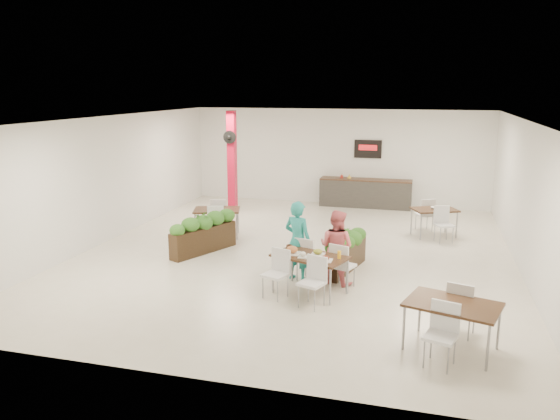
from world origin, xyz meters
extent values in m
plane|color=beige|center=(0.00, 0.00, 0.00)|extent=(12.00, 12.00, 0.00)
cube|color=white|center=(0.00, 6.00, 1.60)|extent=(10.00, 0.10, 3.20)
cube|color=white|center=(0.00, -6.00, 1.60)|extent=(10.00, 0.10, 3.20)
cube|color=white|center=(-5.00, 0.00, 1.60)|extent=(0.10, 12.00, 3.20)
cube|color=white|center=(5.00, 0.00, 1.60)|extent=(0.10, 12.00, 3.20)
cube|color=white|center=(0.00, 0.00, 3.20)|extent=(10.00, 12.00, 0.04)
cube|color=#B90C2B|center=(-3.00, 3.80, 1.60)|extent=(0.25, 0.25, 3.20)
cylinder|color=black|center=(-3.00, 3.62, 2.40)|extent=(0.40, 0.06, 0.40)
sphere|color=black|center=(-3.00, 3.58, 2.40)|extent=(0.12, 0.12, 0.12)
cube|color=#2F2C2A|center=(1.00, 5.65, 0.45)|extent=(3.00, 0.60, 0.90)
cube|color=black|center=(1.00, 5.65, 0.92)|extent=(3.00, 0.62, 0.04)
cube|color=black|center=(1.00, 5.96, 1.90)|extent=(0.90, 0.04, 0.60)
cube|color=red|center=(1.00, 5.93, 1.95)|extent=(0.60, 0.02, 0.18)
imported|color=#A9261C|center=(0.20, 5.65, 1.04)|extent=(0.09, 0.09, 0.19)
imported|color=gold|center=(0.45, 5.65, 1.02)|extent=(0.13, 0.13, 0.17)
cube|color=black|center=(0.85, -2.42, 0.73)|extent=(1.59, 1.22, 0.04)
cylinder|color=gray|center=(0.13, -2.53, 0.35)|extent=(0.04, 0.04, 0.71)
cylinder|color=gray|center=(1.34, -2.96, 0.35)|extent=(0.04, 0.04, 0.71)
cylinder|color=gray|center=(0.36, -1.89, 0.35)|extent=(0.04, 0.04, 0.71)
cylinder|color=gray|center=(1.57, -2.31, 0.35)|extent=(0.04, 0.04, 0.71)
cube|color=white|center=(0.67, -1.73, 0.45)|extent=(0.54, 0.54, 0.05)
cube|color=white|center=(0.61, -1.91, 0.70)|extent=(0.41, 0.18, 0.45)
cylinder|color=gray|center=(0.89, -1.62, 0.21)|extent=(0.02, 0.02, 0.43)
cylinder|color=gray|center=(0.57, -1.51, 0.21)|extent=(0.02, 0.02, 0.43)
cylinder|color=gray|center=(0.78, -1.94, 0.21)|extent=(0.02, 0.02, 0.43)
cylinder|color=gray|center=(0.45, -1.83, 0.21)|extent=(0.02, 0.02, 0.43)
cube|color=white|center=(1.43, -1.99, 0.45)|extent=(0.54, 0.54, 0.05)
cube|color=white|center=(1.36, -2.17, 0.70)|extent=(0.41, 0.18, 0.45)
cylinder|color=gray|center=(1.64, -1.89, 0.21)|extent=(0.02, 0.02, 0.43)
cylinder|color=gray|center=(1.32, -1.77, 0.21)|extent=(0.02, 0.02, 0.43)
cylinder|color=gray|center=(1.53, -2.21, 0.21)|extent=(0.02, 0.02, 0.43)
cylinder|color=gray|center=(1.21, -2.09, 0.21)|extent=(0.02, 0.02, 0.43)
cube|color=white|center=(0.27, -2.86, 0.45)|extent=(0.54, 0.54, 0.05)
cube|color=white|center=(0.34, -2.68, 0.70)|extent=(0.41, 0.18, 0.45)
cylinder|color=gray|center=(0.06, -2.96, 0.21)|extent=(0.02, 0.02, 0.43)
cylinder|color=gray|center=(0.38, -3.08, 0.21)|extent=(0.02, 0.02, 0.43)
cylinder|color=gray|center=(0.17, -2.64, 0.21)|extent=(0.02, 0.02, 0.43)
cylinder|color=gray|center=(0.49, -2.75, 0.21)|extent=(0.02, 0.02, 0.43)
cube|color=white|center=(1.03, -3.12, 0.45)|extent=(0.54, 0.54, 0.05)
cube|color=white|center=(1.09, -2.94, 0.70)|extent=(0.41, 0.18, 0.45)
cylinder|color=gray|center=(0.81, -3.23, 0.21)|extent=(0.02, 0.02, 0.43)
cylinder|color=gray|center=(1.13, -3.34, 0.21)|extent=(0.02, 0.02, 0.43)
cylinder|color=gray|center=(0.93, -2.91, 0.21)|extent=(0.02, 0.02, 0.43)
cylinder|color=gray|center=(1.25, -3.02, 0.21)|extent=(0.02, 0.02, 0.43)
cube|color=white|center=(0.49, -2.40, 0.76)|extent=(0.38, 0.38, 0.01)
ellipsoid|color=#A56029|center=(0.49, -2.40, 0.83)|extent=(0.22, 0.22, 0.13)
cube|color=white|center=(0.98, -2.34, 0.76)|extent=(0.33, 0.33, 0.01)
ellipsoid|color=gold|center=(0.98, -2.34, 0.82)|extent=(0.18, 0.18, 0.11)
cube|color=white|center=(1.19, -2.67, 0.76)|extent=(0.33, 0.33, 0.01)
ellipsoid|color=#541B10|center=(1.19, -2.67, 0.81)|extent=(0.16, 0.16, 0.10)
cube|color=white|center=(0.74, -2.58, 0.76)|extent=(0.23, 0.23, 0.01)
ellipsoid|color=white|center=(0.74, -2.58, 0.80)|extent=(0.12, 0.12, 0.07)
cylinder|color=yellow|center=(1.42, -2.46, 0.82)|extent=(0.07, 0.07, 0.15)
imported|color=brown|center=(0.36, -2.15, 0.80)|extent=(0.12, 0.12, 0.10)
imported|color=teal|center=(0.45, -1.77, 0.83)|extent=(0.71, 0.58, 1.67)
imported|color=#E1646B|center=(1.25, -1.77, 0.76)|extent=(0.89, 0.79, 1.53)
cube|color=black|center=(-2.18, -0.52, 0.32)|extent=(1.07, 1.85, 0.63)
ellipsoid|color=#225E1A|center=(-2.50, -1.25, 0.75)|extent=(0.40, 0.40, 0.32)
ellipsoid|color=#225E1A|center=(-2.34, -0.88, 0.75)|extent=(0.40, 0.40, 0.32)
ellipsoid|color=#225E1A|center=(-2.18, -0.52, 0.75)|extent=(0.40, 0.40, 0.32)
ellipsoid|color=#225E1A|center=(-2.01, -0.16, 0.75)|extent=(0.40, 0.40, 0.32)
ellipsoid|color=#225E1A|center=(-1.85, 0.20, 0.75)|extent=(0.40, 0.40, 0.32)
imported|color=#225E1A|center=(-2.18, -0.52, 0.84)|extent=(0.37, 0.32, 0.41)
cube|color=black|center=(1.34, -0.95, 0.29)|extent=(0.66, 1.74, 0.57)
ellipsoid|color=#225E1A|center=(1.18, -1.64, 0.69)|extent=(0.40, 0.40, 0.32)
ellipsoid|color=#225E1A|center=(1.26, -1.30, 0.69)|extent=(0.40, 0.40, 0.32)
ellipsoid|color=#225E1A|center=(1.34, -0.95, 0.69)|extent=(0.40, 0.40, 0.32)
ellipsoid|color=#225E1A|center=(1.42, -0.61, 0.69)|extent=(0.40, 0.40, 0.32)
ellipsoid|color=#225E1A|center=(1.50, -0.26, 0.69)|extent=(0.40, 0.40, 0.32)
imported|color=#225E1A|center=(1.34, -0.95, 0.76)|extent=(0.21, 0.21, 0.37)
cube|color=black|center=(-2.39, 0.91, 0.73)|extent=(1.38, 1.11, 0.04)
cylinder|color=gray|center=(-2.81, 0.43, 0.35)|extent=(0.04, 0.04, 0.71)
cylinder|color=gray|center=(-1.78, 0.74, 0.35)|extent=(0.04, 0.04, 0.71)
cylinder|color=gray|center=(-3.01, 1.08, 0.35)|extent=(0.04, 0.04, 0.71)
cylinder|color=gray|center=(-1.97, 1.39, 0.35)|extent=(0.04, 0.04, 0.71)
cube|color=white|center=(-2.57, 1.49, 0.45)|extent=(0.52, 0.52, 0.05)
cube|color=white|center=(-2.51, 1.30, 0.70)|extent=(0.41, 0.16, 0.45)
cylinder|color=gray|center=(-2.45, 1.70, 0.21)|extent=(0.02, 0.02, 0.43)
cylinder|color=gray|center=(-2.78, 1.60, 0.21)|extent=(0.02, 0.02, 0.43)
cylinder|color=gray|center=(-2.35, 1.37, 0.21)|extent=(0.02, 0.02, 0.43)
cylinder|color=gray|center=(-2.68, 1.27, 0.21)|extent=(0.02, 0.02, 0.43)
cube|color=white|center=(-2.22, 0.34, 0.45)|extent=(0.52, 0.52, 0.05)
cube|color=white|center=(-2.28, 0.52, 0.70)|extent=(0.41, 0.16, 0.45)
cylinder|color=gray|center=(-2.33, 0.12, 0.21)|extent=(0.02, 0.02, 0.43)
cylinder|color=gray|center=(-2.01, 0.22, 0.21)|extent=(0.02, 0.02, 0.43)
cylinder|color=gray|center=(-2.43, 0.45, 0.21)|extent=(0.02, 0.02, 0.43)
cylinder|color=gray|center=(-2.11, 0.55, 0.21)|extent=(0.02, 0.02, 0.43)
imported|color=white|center=(-2.39, 0.91, 0.78)|extent=(0.22, 0.22, 0.05)
cube|color=black|center=(3.19, 2.47, 0.73)|extent=(1.33, 1.15, 0.04)
cylinder|color=gray|center=(2.86, 1.97, 0.35)|extent=(0.04, 0.04, 0.71)
cylinder|color=gray|center=(3.77, 2.39, 0.35)|extent=(0.04, 0.04, 0.71)
cylinder|color=gray|center=(2.60, 2.54, 0.35)|extent=(0.04, 0.04, 0.71)
cylinder|color=gray|center=(3.51, 2.96, 0.35)|extent=(0.04, 0.04, 0.71)
cube|color=white|center=(2.93, 3.01, 0.45)|extent=(0.56, 0.56, 0.05)
cube|color=white|center=(3.01, 2.84, 0.70)|extent=(0.40, 0.21, 0.45)
cylinder|color=gray|center=(3.02, 3.24, 0.21)|extent=(0.02, 0.02, 0.43)
cylinder|color=gray|center=(2.71, 3.09, 0.21)|extent=(0.02, 0.02, 0.43)
cylinder|color=gray|center=(3.16, 2.93, 0.21)|extent=(0.02, 0.02, 0.43)
cylinder|color=gray|center=(2.85, 2.79, 0.21)|extent=(0.02, 0.02, 0.43)
cube|color=white|center=(3.44, 1.92, 0.45)|extent=(0.56, 0.56, 0.05)
cube|color=white|center=(3.36, 2.09, 0.70)|extent=(0.40, 0.21, 0.45)
cylinder|color=gray|center=(3.35, 1.70, 0.21)|extent=(0.02, 0.02, 0.43)
cylinder|color=gray|center=(3.66, 1.84, 0.21)|extent=(0.02, 0.02, 0.43)
cylinder|color=gray|center=(3.21, 2.00, 0.21)|extent=(0.02, 0.02, 0.43)
cylinder|color=gray|center=(3.52, 2.15, 0.21)|extent=(0.02, 0.02, 0.43)
imported|color=white|center=(3.19, 2.47, 0.78)|extent=(0.22, 0.22, 0.05)
cube|color=black|center=(3.42, -4.18, 0.73)|extent=(1.54, 1.24, 0.04)
cylinder|color=gray|center=(2.72, -4.38, 0.35)|extent=(0.04, 0.04, 0.71)
cylinder|color=gray|center=(3.89, -4.73, 0.35)|extent=(0.04, 0.04, 0.71)
cylinder|color=gray|center=(2.94, -3.64, 0.35)|extent=(0.04, 0.04, 0.71)
cylinder|color=gray|center=(4.11, -3.99, 0.35)|extent=(0.04, 0.04, 0.71)
cube|color=white|center=(3.59, -3.61, 0.45)|extent=(0.52, 0.52, 0.05)
cube|color=white|center=(3.53, -3.79, 0.70)|extent=(0.41, 0.16, 0.45)
cylinder|color=gray|center=(3.80, -3.50, 0.21)|extent=(0.02, 0.02, 0.43)
cylinder|color=gray|center=(3.48, -3.40, 0.21)|extent=(0.02, 0.02, 0.43)
cylinder|color=gray|center=(3.70, -3.82, 0.21)|extent=(0.02, 0.02, 0.43)
cylinder|color=gray|center=(3.38, -3.72, 0.21)|extent=(0.02, 0.02, 0.43)
cube|color=white|center=(3.24, -4.76, 0.45)|extent=(0.52, 0.52, 0.05)
cube|color=white|center=(3.30, -4.58, 0.70)|extent=(0.41, 0.16, 0.45)
cylinder|color=gray|center=(3.03, -4.87, 0.21)|extent=(0.02, 0.02, 0.43)
cylinder|color=gray|center=(3.36, -4.97, 0.21)|extent=(0.02, 0.02, 0.43)
cylinder|color=gray|center=(3.13, -4.55, 0.21)|extent=(0.02, 0.02, 0.43)
cylinder|color=gray|center=(3.46, -4.65, 0.21)|extent=(0.02, 0.02, 0.43)
camera|label=1|loc=(2.92, -12.25, 3.92)|focal=35.00mm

